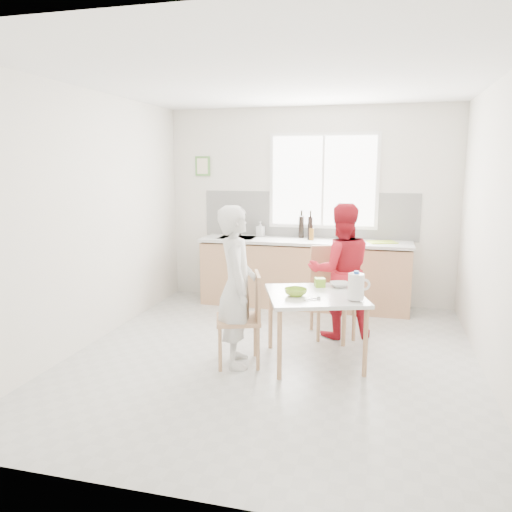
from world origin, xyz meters
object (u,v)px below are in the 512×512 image
at_px(person_white, 237,287).
at_px(wine_bottle_b, 301,227).
at_px(chair_left, 245,315).
at_px(person_red, 341,271).
at_px(wine_bottle_a, 310,228).
at_px(chair_far, 331,286).
at_px(milk_jug, 356,286).
at_px(bowl_white, 340,285).
at_px(dining_table, 315,301).
at_px(bowl_green, 296,292).

relative_size(person_white, wine_bottle_b, 5.18).
bearing_deg(person_white, chair_left, -90.00).
xyz_separation_m(person_red, wine_bottle_a, (-0.52, 1.15, 0.33)).
bearing_deg(chair_far, person_white, -143.37).
xyz_separation_m(chair_left, milk_jug, (1.04, 0.06, 0.33)).
relative_size(bowl_white, wine_bottle_b, 0.66).
xyz_separation_m(dining_table, wine_bottle_a, (-0.35, 1.97, 0.46)).
bearing_deg(wine_bottle_a, bowl_green, -85.17).
xyz_separation_m(chair_left, bowl_white, (0.85, 0.55, 0.22)).
xyz_separation_m(milk_jug, wine_bottle_b, (-0.89, 2.30, 0.24)).
distance_m(bowl_white, milk_jug, 0.54).
xyz_separation_m(bowl_green, bowl_white, (0.38, 0.45, -0.01)).
bearing_deg(person_red, chair_left, 33.38).
height_order(dining_table, bowl_green, bowl_green).
xyz_separation_m(chair_far, wine_bottle_b, (-0.56, 1.24, 0.52)).
bearing_deg(dining_table, bowl_green, -147.15).
bearing_deg(bowl_green, chair_left, -167.11).
bearing_deg(wine_bottle_a, bowl_white, -71.38).
xyz_separation_m(bowl_white, wine_bottle_b, (-0.70, 1.80, 0.36)).
xyz_separation_m(chair_far, bowl_white, (0.14, -0.56, 0.16)).
bearing_deg(chair_left, chair_far, 128.68).
bearing_deg(bowl_white, dining_table, -121.38).
height_order(person_white, bowl_green, person_white).
xyz_separation_m(dining_table, wine_bottle_b, (-0.50, 2.13, 0.45)).
xyz_separation_m(person_red, wine_bottle_b, (-0.67, 1.31, 0.32)).
distance_m(bowl_green, bowl_white, 0.58).
xyz_separation_m(dining_table, chair_far, (0.06, 0.89, -0.07)).
bearing_deg(person_white, wine_bottle_a, -28.31).
bearing_deg(bowl_white, wine_bottle_b, 111.27).
distance_m(dining_table, wine_bottle_b, 2.24).
relative_size(chair_far, bowl_green, 4.63).
xyz_separation_m(person_white, person_red, (0.89, 1.07, -0.02)).
bearing_deg(chair_far, milk_jug, -91.36).
bearing_deg(wine_bottle_b, chair_far, -65.59).
bearing_deg(bowl_green, dining_table, 32.85).
relative_size(dining_table, chair_left, 1.26).
height_order(chair_far, bowl_white, chair_far).
bearing_deg(dining_table, bowl_white, 58.62).
distance_m(wine_bottle_a, wine_bottle_b, 0.22).
relative_size(person_red, milk_jug, 5.80).
height_order(chair_left, wine_bottle_b, wine_bottle_b).
distance_m(person_red, bowl_green, 1.00).
height_order(person_white, wine_bottle_b, person_white).
bearing_deg(chair_far, person_red, -51.92).
distance_m(chair_far, bowl_white, 0.60).
xyz_separation_m(chair_left, wine_bottle_b, (0.15, 2.35, 0.57)).
bearing_deg(milk_jug, bowl_green, 156.17).
height_order(dining_table, bowl_white, bowl_white).
bearing_deg(chair_left, dining_table, 90.00).
bearing_deg(wine_bottle_a, person_white, -99.49).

